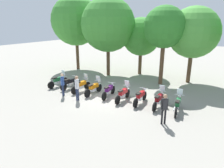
{
  "coord_description": "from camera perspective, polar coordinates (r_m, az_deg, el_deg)",
  "views": [
    {
      "loc": [
        8.0,
        -11.66,
        5.49
      ],
      "look_at": [
        0.0,
        0.5,
        0.9
      ],
      "focal_mm": 32.08,
      "sensor_mm": 36.0,
      "label": 1
    }
  ],
  "objects": [
    {
      "name": "tree_4",
      "position": [
        19.38,
        22.21,
        13.39
      ],
      "size": [
        4.46,
        4.46,
        6.77
      ],
      "color": "brown",
      "rests_on": "ground_plane"
    },
    {
      "name": "ground_plane",
      "position": [
        15.17,
        -1.04,
        -3.72
      ],
      "size": [
        80.0,
        80.0,
        0.0
      ],
      "primitive_type": "plane",
      "color": "gray"
    },
    {
      "name": "person_0",
      "position": [
        14.39,
        -9.94,
        -0.57
      ],
      "size": [
        0.25,
        0.4,
        1.83
      ],
      "rotation": [
        0.0,
        0.0,
        3.17
      ],
      "color": "#232D4C",
      "rests_on": "ground_plane"
    },
    {
      "name": "person_2",
      "position": [
        11.31,
        14.71,
        -6.27
      ],
      "size": [
        0.37,
        0.33,
        1.77
      ],
      "rotation": [
        0.0,
        0.0,
        2.22
      ],
      "color": "black",
      "rests_on": "ground_plane"
    },
    {
      "name": "motorcycle_2",
      "position": [
        16.39,
        -8.76,
        -0.37
      ],
      "size": [
        0.62,
        2.19,
        1.37
      ],
      "rotation": [
        0.0,
        0.0,
        1.56
      ],
      "color": "black",
      "rests_on": "ground_plane"
    },
    {
      "name": "motorcycle_8",
      "position": [
        13.22,
        18.22,
        -5.53
      ],
      "size": [
        0.64,
        2.18,
        1.37
      ],
      "rotation": [
        0.0,
        0.0,
        1.74
      ],
      "color": "black",
      "rests_on": "ground_plane"
    },
    {
      "name": "motorcycle_4",
      "position": [
        15.06,
        -0.93,
        -1.85
      ],
      "size": [
        0.64,
        2.18,
        0.99
      ],
      "rotation": [
        0.0,
        0.0,
        1.74
      ],
      "color": "black",
      "rests_on": "ground_plane"
    },
    {
      "name": "motorcycle_5",
      "position": [
        14.35,
        3.15,
        -2.8
      ],
      "size": [
        0.62,
        2.19,
        1.37
      ],
      "rotation": [
        0.0,
        0.0,
        1.63
      ],
      "color": "black",
      "rests_on": "ground_plane"
    },
    {
      "name": "motorcycle_0",
      "position": [
        18.07,
        -15.04,
        0.91
      ],
      "size": [
        0.62,
        2.19,
        1.37
      ],
      "rotation": [
        0.0,
        0.0,
        1.54
      ],
      "color": "black",
      "rests_on": "ground_plane"
    },
    {
      "name": "motorcycle_7",
      "position": [
        13.62,
        13.16,
        -4.4
      ],
      "size": [
        0.62,
        2.19,
        1.37
      ],
      "rotation": [
        0.0,
        0.0,
        1.62
      ],
      "color": "black",
      "rests_on": "ground_plane"
    },
    {
      "name": "tree_0",
      "position": [
        23.92,
        -10.28,
        17.26
      ],
      "size": [
        5.49,
        5.49,
        8.25
      ],
      "color": "brown",
      "rests_on": "ground_plane"
    },
    {
      "name": "tree_1",
      "position": [
        20.64,
        -1.14,
        16.52
      ],
      "size": [
        5.36,
        5.36,
        7.83
      ],
      "color": "brown",
      "rests_on": "ground_plane"
    },
    {
      "name": "tree_2",
      "position": [
        21.38,
        8.3,
        13.17
      ],
      "size": [
        3.89,
        3.89,
        5.9
      ],
      "color": "brown",
      "rests_on": "ground_plane"
    },
    {
      "name": "tree_3",
      "position": [
        18.08,
        14.72,
        15.33
      ],
      "size": [
        3.56,
        3.56,
        6.79
      ],
      "color": "brown",
      "rests_on": "ground_plane"
    },
    {
      "name": "motorcycle_1",
      "position": [
        17.3,
        -11.72,
        0.37
      ],
      "size": [
        0.62,
        2.19,
        0.99
      ],
      "rotation": [
        0.0,
        0.0,
        1.54
      ],
      "color": "black",
      "rests_on": "ground_plane"
    },
    {
      "name": "motorcycle_6",
      "position": [
        13.97,
        8.08,
        -3.61
      ],
      "size": [
        0.62,
        2.19,
        0.99
      ],
      "rotation": [
        0.0,
        0.0,
        1.62
      ],
      "color": "black",
      "rests_on": "ground_plane"
    },
    {
      "name": "motorcycle_3",
      "position": [
        15.61,
        -5.23,
        -1.15
      ],
      "size": [
        0.62,
        2.19,
        1.37
      ],
      "rotation": [
        0.0,
        0.0,
        1.61
      ],
      "color": "black",
      "rests_on": "ground_plane"
    },
    {
      "name": "person_1",
      "position": [
        15.53,
        -13.92,
        0.33
      ],
      "size": [
        0.31,
        0.4,
        1.77
      ],
      "rotation": [
        0.0,
        0.0,
        0.41
      ],
      "color": "#232D4C",
      "rests_on": "ground_plane"
    }
  ]
}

